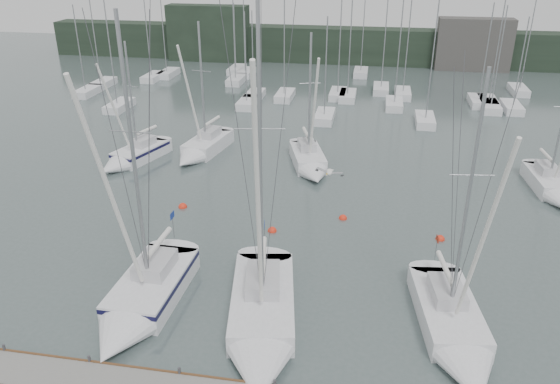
{
  "coord_description": "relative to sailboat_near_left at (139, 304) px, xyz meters",
  "views": [
    {
      "loc": [
        5.11,
        -20.32,
        16.67
      ],
      "look_at": [
        0.61,
        5.0,
        4.73
      ],
      "focal_mm": 35.0,
      "sensor_mm": 36.0,
      "label": 1
    }
  ],
  "objects": [
    {
      "name": "seagull",
      "position": [
        8.97,
        -0.49,
        7.82
      ],
      "size": [
        1.08,
        0.53,
        0.22
      ],
      "rotation": [
        0.0,
        0.0,
        -0.35
      ],
      "color": "silver",
      "rests_on": "ground"
    },
    {
      "name": "buoy_b",
      "position": [
        9.02,
        11.88,
        -0.61
      ],
      "size": [
        0.54,
        0.54,
        0.54
      ],
      "primitive_type": "sphere",
      "color": "red",
      "rests_on": "ground"
    },
    {
      "name": "sailboat_near_left",
      "position": [
        0.0,
        0.0,
        0.0
      ],
      "size": [
        3.09,
        9.05,
        15.17
      ],
      "rotation": [
        0.0,
        0.0,
        -0.02
      ],
      "color": "silver",
      "rests_on": "ground"
    },
    {
      "name": "sailboat_near_center",
      "position": [
        6.2,
        -0.72,
        -0.08
      ],
      "size": [
        4.67,
        10.46,
        16.24
      ],
      "rotation": [
        0.0,
        0.0,
        0.17
      ],
      "color": "silver",
      "rests_on": "ground"
    },
    {
      "name": "sailboat_mid_b",
      "position": [
        -3.7,
        21.21,
        -0.06
      ],
      "size": [
        3.65,
        7.89,
        11.64
      ],
      "rotation": [
        0.0,
        0.0,
        -0.17
      ],
      "color": "silver",
      "rests_on": "ground"
    },
    {
      "name": "far_treeline",
      "position": [
        5.4,
        62.19,
        1.89
      ],
      "size": [
        90.0,
        4.0,
        5.0
      ],
      "primitive_type": "cube",
      "color": "black",
      "rests_on": "ground"
    },
    {
      "name": "mast_forest",
      "position": [
        3.11,
        42.49,
        -0.13
      ],
      "size": [
        52.02,
        25.44,
        14.64
      ],
      "color": "silver",
      "rests_on": "ground"
    },
    {
      "name": "far_building_right",
      "position": [
        23.4,
        60.19,
        2.89
      ],
      "size": [
        10.0,
        3.0,
        7.0
      ],
      "primitive_type": "cube",
      "color": "#44413E",
      "rests_on": "ground"
    },
    {
      "name": "far_building_left",
      "position": [
        -14.6,
        60.19,
        3.39
      ],
      "size": [
        12.0,
        3.0,
        8.0
      ],
      "primitive_type": "cube",
      "color": "black",
      "rests_on": "ground"
    },
    {
      "name": "sailboat_near_right",
      "position": [
        14.91,
        0.37,
        -0.11
      ],
      "size": [
        3.81,
        9.14,
        13.19
      ],
      "rotation": [
        0.0,
        0.0,
        0.14
      ],
      "color": "silver",
      "rests_on": "ground"
    },
    {
      "name": "ground",
      "position": [
        5.4,
        0.19,
        -0.61
      ],
      "size": [
        160.0,
        160.0,
        0.0
      ],
      "primitive_type": "plane",
      "color": "#495856",
      "rests_on": "ground"
    },
    {
      "name": "buoy_c",
      "position": [
        -1.92,
        11.64,
        -0.61
      ],
      "size": [
        0.6,
        0.6,
        0.6
      ],
      "primitive_type": "sphere",
      "color": "red",
      "rests_on": "ground"
    },
    {
      "name": "sailboat_mid_c",
      "position": [
        5.86,
        19.68,
        -0.06
      ],
      "size": [
        4.29,
        7.59,
        11.23
      ],
      "rotation": [
        0.0,
        0.0,
        0.29
      ],
      "color": "silver",
      "rests_on": "ground"
    },
    {
      "name": "sailboat_mid_e",
      "position": [
        23.53,
        18.09,
        -0.11
      ],
      "size": [
        2.76,
        7.4,
        10.4
      ],
      "rotation": [
        0.0,
        0.0,
        0.08
      ],
      "color": "silver",
      "rests_on": "ground"
    },
    {
      "name": "sailboat_mid_a",
      "position": [
        -8.74,
        18.54,
        -0.06
      ],
      "size": [
        4.31,
        7.39,
        10.4
      ],
      "rotation": [
        0.0,
        0.0,
        -0.31
      ],
      "color": "silver",
      "rests_on": "ground"
    },
    {
      "name": "buoy_d",
      "position": [
        15.07,
        10.17,
        -0.61
      ],
      "size": [
        0.55,
        0.55,
        0.55
      ],
      "primitive_type": "sphere",
      "color": "red",
      "rests_on": "ground"
    },
    {
      "name": "buoy_a",
      "position": [
        4.76,
        9.4,
        -0.61
      ],
      "size": [
        0.56,
        0.56,
        0.56
      ],
      "primitive_type": "sphere",
      "color": "red",
      "rests_on": "ground"
    }
  ]
}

